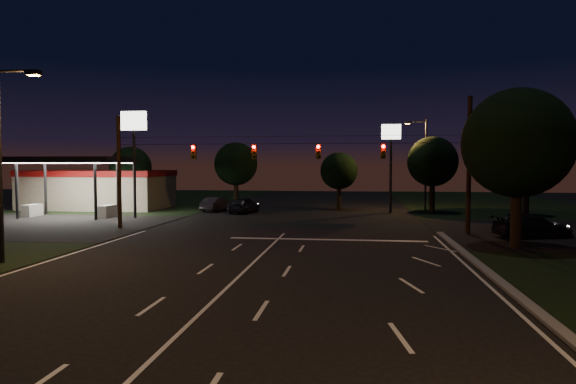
% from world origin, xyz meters
% --- Properties ---
extents(ground, '(140.00, 140.00, 0.00)m').
position_xyz_m(ground, '(0.00, 0.00, 0.00)').
color(ground, black).
rests_on(ground, ground).
extents(cross_street_left, '(20.00, 16.00, 0.02)m').
position_xyz_m(cross_street_left, '(-20.00, 16.00, 0.00)').
color(cross_street_left, black).
rests_on(cross_street_left, ground).
extents(edge_line_right, '(0.14, 40.00, 0.01)m').
position_xyz_m(edge_line_right, '(9.70, -6.00, 0.01)').
color(edge_line_right, silver).
rests_on(edge_line_right, ground).
extents(center_line, '(0.14, 40.00, 0.01)m').
position_xyz_m(center_line, '(0.00, -6.00, 0.01)').
color(center_line, silver).
rests_on(center_line, ground).
extents(stop_bar, '(12.00, 0.50, 0.01)m').
position_xyz_m(stop_bar, '(3.00, 11.50, 0.01)').
color(stop_bar, silver).
rests_on(stop_bar, ground).
extents(utility_pole_right, '(0.30, 0.30, 9.00)m').
position_xyz_m(utility_pole_right, '(12.00, 15.00, 0.00)').
color(utility_pole_right, black).
rests_on(utility_pole_right, ground).
extents(utility_pole_left, '(0.28, 0.28, 8.00)m').
position_xyz_m(utility_pole_left, '(-12.00, 15.00, 0.00)').
color(utility_pole_left, black).
rests_on(utility_pole_left, ground).
extents(signal_span, '(24.00, 0.40, 1.56)m').
position_xyz_m(signal_span, '(-0.00, 14.96, 5.50)').
color(signal_span, black).
rests_on(signal_span, ground).
extents(gas_station, '(14.20, 16.10, 5.25)m').
position_xyz_m(gas_station, '(-21.86, 30.39, 2.38)').
color(gas_station, gray).
rests_on(gas_station, ground).
extents(pole_sign_left_near, '(2.20, 0.30, 9.10)m').
position_xyz_m(pole_sign_left_near, '(-14.00, 22.00, 6.98)').
color(pole_sign_left_near, black).
rests_on(pole_sign_left_near, ground).
extents(pole_sign_right, '(1.80, 0.30, 8.40)m').
position_xyz_m(pole_sign_right, '(8.00, 30.00, 6.24)').
color(pole_sign_right, black).
rests_on(pole_sign_right, ground).
extents(street_light_left, '(2.20, 0.35, 9.00)m').
position_xyz_m(street_light_left, '(-11.24, 2.00, 5.24)').
color(street_light_left, black).
rests_on(street_light_left, ground).
extents(street_light_right_far, '(2.20, 0.35, 9.00)m').
position_xyz_m(street_light_right_far, '(11.24, 32.00, 5.24)').
color(street_light_right_far, black).
rests_on(street_light_right_far, ground).
extents(tree_right_near, '(6.00, 6.00, 8.76)m').
position_xyz_m(tree_right_near, '(13.53, 10.17, 5.68)').
color(tree_right_near, black).
rests_on(tree_right_near, ground).
extents(tree_far_a, '(4.20, 4.20, 6.42)m').
position_xyz_m(tree_far_a, '(-17.98, 30.12, 4.26)').
color(tree_far_a, black).
rests_on(tree_far_a, ground).
extents(tree_far_b, '(4.60, 4.60, 6.98)m').
position_xyz_m(tree_far_b, '(-7.98, 34.13, 4.61)').
color(tree_far_b, black).
rests_on(tree_far_b, ground).
extents(tree_far_c, '(3.80, 3.80, 5.86)m').
position_xyz_m(tree_far_c, '(3.02, 33.10, 3.90)').
color(tree_far_c, black).
rests_on(tree_far_c, ground).
extents(tree_far_d, '(4.80, 4.80, 7.30)m').
position_xyz_m(tree_far_d, '(12.02, 31.13, 4.83)').
color(tree_far_d, black).
rests_on(tree_far_d, ground).
extents(tree_far_e, '(4.00, 4.00, 6.18)m').
position_xyz_m(tree_far_e, '(20.02, 29.11, 4.11)').
color(tree_far_e, black).
rests_on(tree_far_e, ground).
extents(car_oncoming_a, '(2.64, 4.71, 1.51)m').
position_xyz_m(car_oncoming_a, '(-5.81, 27.95, 0.76)').
color(car_oncoming_a, black).
rests_on(car_oncoming_a, ground).
extents(car_oncoming_b, '(2.42, 4.49, 1.41)m').
position_xyz_m(car_oncoming_b, '(-8.81, 29.32, 0.70)').
color(car_oncoming_b, black).
rests_on(car_oncoming_b, ground).
extents(car_cross, '(5.32, 3.39, 1.44)m').
position_xyz_m(car_cross, '(15.69, 13.99, 0.72)').
color(car_cross, black).
rests_on(car_cross, ground).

